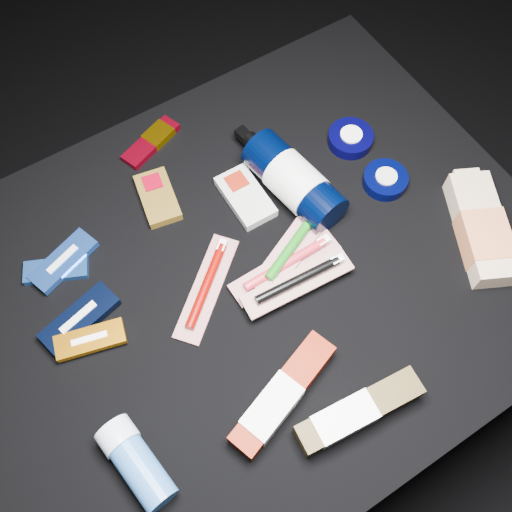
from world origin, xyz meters
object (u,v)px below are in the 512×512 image
lotion_bottle (294,181)px  bodywash_bottle (482,230)px  toothpaste_carton_red (279,399)px  deodorant_stick (136,462)px

lotion_bottle → bodywash_bottle: bearing=-55.7°
toothpaste_carton_red → lotion_bottle: bearing=34.0°
lotion_bottle → toothpaste_carton_red: 0.37m
deodorant_stick → toothpaste_carton_red: (0.21, -0.03, -0.01)m
bodywash_bottle → toothpaste_carton_red: 0.44m
bodywash_bottle → toothpaste_carton_red: bodywash_bottle is taller
bodywash_bottle → toothpaste_carton_red: bearing=-146.6°
lotion_bottle → toothpaste_carton_red: bearing=-135.0°
lotion_bottle → deodorant_stick: bearing=-157.1°
deodorant_stick → lotion_bottle: bearing=23.4°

